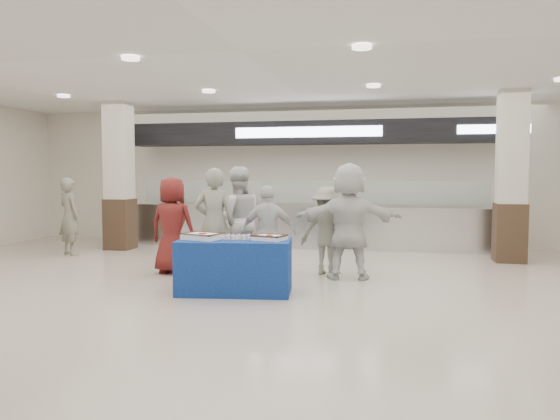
% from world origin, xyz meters
% --- Properties ---
extents(ground, '(14.00, 14.00, 0.00)m').
position_xyz_m(ground, '(0.00, 0.00, 0.00)').
color(ground, beige).
rests_on(ground, ground).
extents(serving_line, '(8.70, 0.85, 2.80)m').
position_xyz_m(serving_line, '(0.00, 5.40, 1.16)').
color(serving_line, silver).
rests_on(serving_line, ground).
extents(column_left, '(0.55, 0.55, 3.20)m').
position_xyz_m(column_left, '(-4.00, 4.20, 1.53)').
color(column_left, '#332317').
rests_on(column_left, ground).
extents(column_right, '(0.55, 0.55, 3.20)m').
position_xyz_m(column_right, '(4.00, 4.20, 1.53)').
color(column_right, '#332317').
rests_on(column_right, ground).
extents(display_table, '(1.64, 0.98, 0.75)m').
position_xyz_m(display_table, '(-0.27, 0.55, 0.38)').
color(display_table, navy).
rests_on(display_table, ground).
extents(sheet_cake_left, '(0.58, 0.50, 0.10)m').
position_xyz_m(sheet_cake_left, '(-0.71, 0.49, 0.80)').
color(sheet_cake_left, white).
rests_on(sheet_cake_left, display_table).
extents(sheet_cake_right, '(0.48, 0.42, 0.09)m').
position_xyz_m(sheet_cake_right, '(0.22, 0.60, 0.79)').
color(sheet_cake_right, white).
rests_on(sheet_cake_right, display_table).
extents(cupcake_tray, '(0.39, 0.31, 0.06)m').
position_xyz_m(cupcake_tray, '(-0.24, 0.60, 0.78)').
color(cupcake_tray, silver).
rests_on(cupcake_tray, display_table).
extents(civilian_maroon, '(0.82, 0.56, 1.60)m').
position_xyz_m(civilian_maroon, '(-1.71, 1.75, 0.80)').
color(civilian_maroon, maroon).
rests_on(civilian_maroon, ground).
extents(soldier_a, '(0.70, 0.52, 1.76)m').
position_xyz_m(soldier_a, '(-0.88, 1.48, 0.88)').
color(soldier_a, slate).
rests_on(soldier_a, ground).
extents(chef_tall, '(1.06, 0.97, 1.78)m').
position_xyz_m(chef_tall, '(-0.69, 2.09, 0.89)').
color(chef_tall, silver).
rests_on(chef_tall, ground).
extents(chef_short, '(0.94, 0.58, 1.48)m').
position_xyz_m(chef_short, '(-0.04, 1.60, 0.74)').
color(chef_short, silver).
rests_on(chef_short, ground).
extents(soldier_b, '(1.00, 0.66, 1.44)m').
position_xyz_m(soldier_b, '(0.81, 2.23, 0.72)').
color(soldier_b, slate).
rests_on(soldier_b, ground).
extents(civilian_white, '(1.76, 0.80, 1.83)m').
position_xyz_m(civilian_white, '(1.19, 1.91, 0.92)').
color(civilian_white, silver).
rests_on(civilian_white, ground).
extents(soldier_bg, '(0.69, 0.61, 1.58)m').
position_xyz_m(soldier_bg, '(-4.58, 3.20, 0.79)').
color(soldier_bg, slate).
rests_on(soldier_bg, ground).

